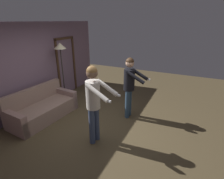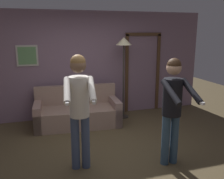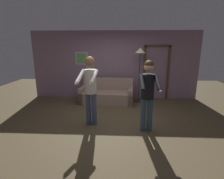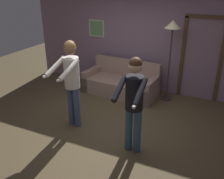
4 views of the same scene
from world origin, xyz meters
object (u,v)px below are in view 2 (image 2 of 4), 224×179
(couch, at_px, (77,113))
(torchiere_lamp, at_px, (124,49))
(person_standing_right, at_px, (173,102))
(person_standing_left, at_px, (79,101))

(couch, height_order, torchiere_lamp, torchiere_lamp)
(person_standing_right, bearing_deg, couch, 117.59)
(couch, relative_size, torchiere_lamp, 0.99)
(torchiere_lamp, height_order, person_standing_right, torchiere_lamp)
(torchiere_lamp, height_order, person_standing_left, torchiere_lamp)
(couch, xyz_separation_m, torchiere_lamp, (1.18, 0.18, 1.42))
(couch, bearing_deg, person_standing_right, -62.41)
(torchiere_lamp, distance_m, person_standing_right, 2.45)
(torchiere_lamp, xyz_separation_m, person_standing_right, (-0.04, -2.37, -0.65))
(couch, xyz_separation_m, person_standing_left, (-0.26, -1.90, 0.82))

